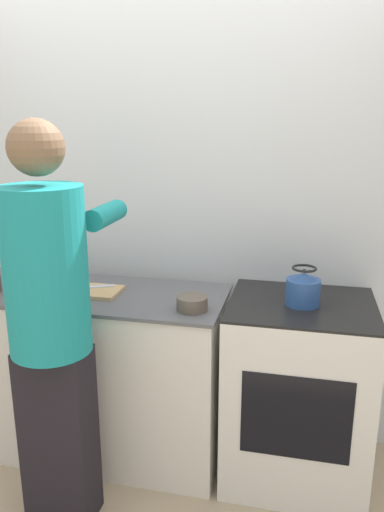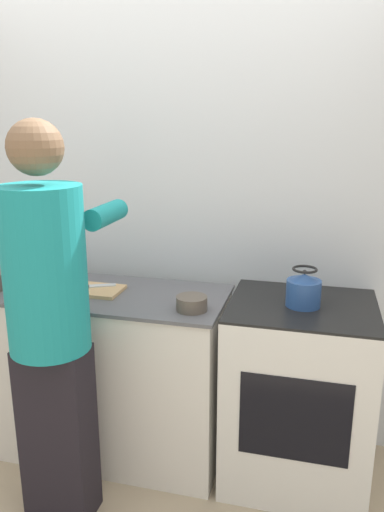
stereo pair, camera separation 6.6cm
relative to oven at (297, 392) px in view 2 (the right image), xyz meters
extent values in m
plane|color=tan|center=(-0.74, -0.31, -0.47)|extent=(12.00, 12.00, 0.00)
cube|color=silver|center=(-0.74, 0.37, 0.83)|extent=(8.00, 0.05, 2.60)
cube|color=silver|center=(-1.11, -0.03, -0.02)|extent=(1.44, 0.55, 0.90)
cube|color=#56565B|center=(-1.11, -0.03, 0.44)|extent=(1.47, 0.58, 0.02)
cube|color=silver|center=(0.00, 0.00, -0.01)|extent=(0.69, 0.61, 0.93)
cube|color=black|center=(0.00, 0.00, 0.46)|extent=(0.69, 0.61, 0.01)
cube|color=black|center=(0.00, -0.30, 0.04)|extent=(0.49, 0.01, 0.41)
cube|color=black|center=(-1.03, -0.53, -0.05)|extent=(0.31, 0.19, 0.84)
cylinder|color=teal|center=(-1.03, -0.53, 0.72)|extent=(0.34, 0.34, 0.70)
sphere|color=brown|center=(-1.03, -0.53, 1.21)|extent=(0.22, 0.22, 0.22)
cylinder|color=teal|center=(-1.18, -0.23, 0.90)|extent=(0.10, 0.30, 0.10)
cylinder|color=teal|center=(-0.89, -0.23, 0.90)|extent=(0.10, 0.30, 0.10)
cube|color=tan|center=(-1.07, -0.04, 0.46)|extent=(0.30, 0.20, 0.02)
cube|color=silver|center=(-1.03, 0.01, 0.47)|extent=(0.14, 0.09, 0.01)
cube|color=black|center=(-1.14, -0.04, 0.47)|extent=(0.09, 0.06, 0.01)
cylinder|color=#284C8C|center=(0.00, -0.02, 0.53)|extent=(0.16, 0.16, 0.13)
cone|color=#284C8C|center=(0.00, -0.02, 0.61)|extent=(0.13, 0.13, 0.03)
sphere|color=black|center=(0.00, -0.02, 0.64)|extent=(0.02, 0.02, 0.02)
torus|color=black|center=(0.00, -0.02, 0.65)|extent=(0.12, 0.12, 0.01)
cylinder|color=brown|center=(-0.50, -0.16, 0.49)|extent=(0.15, 0.15, 0.07)
cylinder|color=#4C4C51|center=(-1.49, 0.15, 0.53)|extent=(0.14, 0.14, 0.15)
cylinder|color=#28231E|center=(-1.49, 0.15, 0.61)|extent=(0.14, 0.14, 0.01)
camera|label=1|loc=(-0.02, -2.30, 1.32)|focal=35.00mm
camera|label=2|loc=(0.05, -2.28, 1.32)|focal=35.00mm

